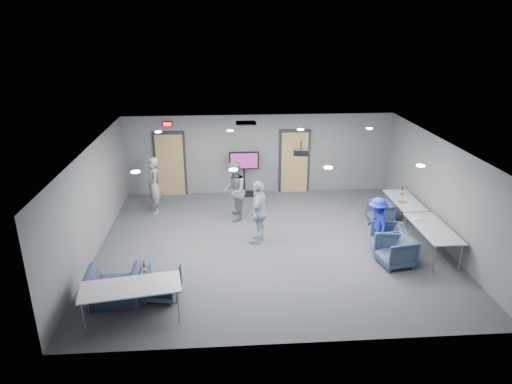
{
  "coord_description": "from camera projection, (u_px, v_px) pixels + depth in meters",
  "views": [
    {
      "loc": [
        -1.17,
        -10.83,
        5.58
      ],
      "look_at": [
        -0.34,
        0.79,
        1.2
      ],
      "focal_mm": 32.0,
      "sensor_mm": 36.0,
      "label": 1
    }
  ],
  "objects": [
    {
      "name": "hvac_diffuser",
      "position": [
        246.0,
        123.0,
        13.79
      ],
      "size": [
        0.6,
        0.6,
        0.03
      ],
      "primitive_type": "cube",
      "color": "black",
      "rests_on": "ceiling"
    },
    {
      "name": "downlights",
      "position": [
        272.0,
        147.0,
        11.21
      ],
      "size": [
        6.18,
        3.78,
        0.02
      ],
      "color": "white",
      "rests_on": "ceiling"
    },
    {
      "name": "chair_front_b",
      "position": [
        114.0,
        287.0,
        9.55
      ],
      "size": [
        1.14,
        1.01,
        0.71
      ],
      "primitive_type": "imported",
      "rotation": [
        0.0,
        0.0,
        3.19
      ],
      "color": "#323D57",
      "rests_on": "floor"
    },
    {
      "name": "door_right",
      "position": [
        294.0,
        162.0,
        15.55
      ],
      "size": [
        1.06,
        0.17,
        2.24
      ],
      "color": "black",
      "rests_on": "wall_back"
    },
    {
      "name": "exit_sign",
      "position": [
        167.0,
        124.0,
        14.76
      ],
      "size": [
        0.32,
        0.08,
        0.16
      ],
      "color": "black",
      "rests_on": "wall_back"
    },
    {
      "name": "bottle_front",
      "position": [
        144.0,
        268.0,
        9.35
      ],
      "size": [
        0.07,
        0.07,
        0.26
      ],
      "color": "#4F290D",
      "rests_on": "table_front_left"
    },
    {
      "name": "table_right_b",
      "position": [
        433.0,
        229.0,
        11.43
      ],
      "size": [
        0.8,
        1.93,
        0.73
      ],
      "rotation": [
        0.0,
        0.0,
        1.57
      ],
      "color": "#A3A5A8",
      "rests_on": "floor"
    },
    {
      "name": "table_right_a",
      "position": [
        404.0,
        201.0,
        13.2
      ],
      "size": [
        0.72,
        1.72,
        0.73
      ],
      "rotation": [
        0.0,
        0.0,
        1.57
      ],
      "color": "#A3A5A8",
      "rests_on": "floor"
    },
    {
      "name": "wall_back",
      "position": [
        259.0,
        154.0,
        15.41
      ],
      "size": [
        9.0,
        0.02,
        2.7
      ],
      "primitive_type": "cube",
      "color": "slate",
      "rests_on": "floor"
    },
    {
      "name": "person_d",
      "position": [
        377.0,
        223.0,
        11.73
      ],
      "size": [
        0.59,
        0.94,
        1.39
      ],
      "primitive_type": "imported",
      "rotation": [
        0.0,
        0.0,
        -1.49
      ],
      "color": "#1B2BB2",
      "rests_on": "floor"
    },
    {
      "name": "tv_stand",
      "position": [
        244.0,
        171.0,
        15.31
      ],
      "size": [
        0.99,
        0.47,
        1.52
      ],
      "color": "black",
      "rests_on": "floor"
    },
    {
      "name": "wall_left",
      "position": [
        92.0,
        202.0,
        11.38
      ],
      "size": [
        0.02,
        8.0,
        2.7
      ],
      "primitive_type": "cube",
      "color": "slate",
      "rests_on": "floor"
    },
    {
      "name": "snack_box",
      "position": [
        402.0,
        202.0,
        12.98
      ],
      "size": [
        0.2,
        0.14,
        0.04
      ],
      "primitive_type": "cube",
      "rotation": [
        0.0,
        0.0,
        -0.04
      ],
      "color": "#C54C31",
      "rests_on": "table_right_a"
    },
    {
      "name": "projector",
      "position": [
        301.0,
        152.0,
        11.8
      ],
      "size": [
        0.44,
        0.4,
        0.37
      ],
      "rotation": [
        0.0,
        0.0,
        -0.17
      ],
      "color": "black",
      "rests_on": "ceiling"
    },
    {
      "name": "ceiling",
      "position": [
        272.0,
        146.0,
        11.2
      ],
      "size": [
        9.0,
        9.0,
        0.0
      ],
      "primitive_type": "plane",
      "rotation": [
        3.14,
        0.0,
        0.0
      ],
      "color": "white",
      "rests_on": "wall_back"
    },
    {
      "name": "chair_right_b",
      "position": [
        388.0,
        239.0,
        11.61
      ],
      "size": [
        0.95,
        0.93,
        0.74
      ],
      "primitive_type": "imported",
      "rotation": [
        0.0,
        0.0,
        -1.76
      ],
      "color": "#36475E",
      "rests_on": "floor"
    },
    {
      "name": "chair_right_a",
      "position": [
        380.0,
        212.0,
        13.39
      ],
      "size": [
        0.72,
        0.7,
        0.63
      ],
      "primitive_type": "imported",
      "rotation": [
        0.0,
        0.0,
        -1.53
      ],
      "color": "#394162",
      "rests_on": "floor"
    },
    {
      "name": "door_left",
      "position": [
        170.0,
        165.0,
        15.27
      ],
      "size": [
        1.06,
        0.17,
        2.24
      ],
      "color": "black",
      "rests_on": "wall_back"
    },
    {
      "name": "chair_right_c",
      "position": [
        395.0,
        251.0,
        11.03
      ],
      "size": [
        0.92,
        0.9,
        0.73
      ],
      "primitive_type": "imported",
      "rotation": [
        0.0,
        0.0,
        -1.39
      ],
      "color": "#394B63",
      "rests_on": "floor"
    },
    {
      "name": "wall_right",
      "position": [
        442.0,
        193.0,
        11.98
      ],
      "size": [
        0.02,
        8.0,
        2.7
      ],
      "primitive_type": "cube",
      "color": "slate",
      "rests_on": "floor"
    },
    {
      "name": "person_b",
      "position": [
        234.0,
        191.0,
        13.38
      ],
      "size": [
        0.71,
        0.9,
        1.79
      ],
      "primitive_type": "imported",
      "rotation": [
        0.0,
        0.0,
        -1.61
      ],
      "color": "slate",
      "rests_on": "floor"
    },
    {
      "name": "person_c",
      "position": [
        259.0,
        212.0,
        12.0
      ],
      "size": [
        0.74,
        1.1,
        1.73
      ],
      "primitive_type": "imported",
      "rotation": [
        0.0,
        0.0,
        -1.92
      ],
      "color": "#9AB0C7",
      "rests_on": "floor"
    },
    {
      "name": "table_front_left",
      "position": [
        131.0,
        288.0,
        8.9
      ],
      "size": [
        2.03,
        1.11,
        0.73
      ],
      "rotation": [
        0.0,
        0.0,
        0.16
      ],
      "color": "#A3A5A8",
      "rests_on": "floor"
    },
    {
      "name": "wrapper",
      "position": [
        418.0,
        219.0,
        11.85
      ],
      "size": [
        0.21,
        0.15,
        0.05
      ],
      "primitive_type": "cube",
      "rotation": [
        0.0,
        0.0,
        -0.03
      ],
      "color": "white",
      "rests_on": "table_right_b"
    },
    {
      "name": "bottle_right",
      "position": [
        402.0,
        191.0,
        13.55
      ],
      "size": [
        0.07,
        0.07,
        0.28
      ],
      "color": "#4F290D",
      "rests_on": "table_right_a"
    },
    {
      "name": "wall_front",
      "position": [
        295.0,
        280.0,
        7.94
      ],
      "size": [
        9.0,
        0.02,
        2.7
      ],
      "primitive_type": "cube",
      "color": "slate",
      "rests_on": "floor"
    },
    {
      "name": "person_a",
      "position": [
        154.0,
        186.0,
        13.88
      ],
      "size": [
        0.62,
        0.75,
        1.76
      ],
      "primitive_type": "imported",
      "rotation": [
        0.0,
        0.0,
        -1.21
      ],
      "color": "gray",
      "rests_on": "floor"
    },
    {
      "name": "chair_front_a",
      "position": [
        161.0,
        283.0,
        9.74
      ],
      "size": [
        0.85,
        0.86,
        0.68
      ],
      "primitive_type": "imported",
      "rotation": [
        0.0,
        0.0,
        2.97
      ],
      "color": "#3B5267",
      "rests_on": "floor"
    },
    {
      "name": "floor",
      "position": [
        271.0,
        244.0,
        12.15
      ],
      "size": [
        9.0,
        9.0,
        0.0
      ],
      "primitive_type": "plane",
      "color": "#3B3E43",
      "rests_on": "ground"
    }
  ]
}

